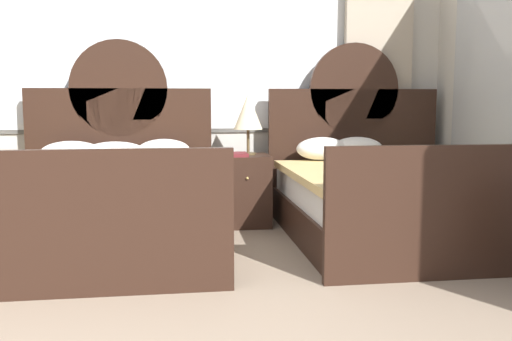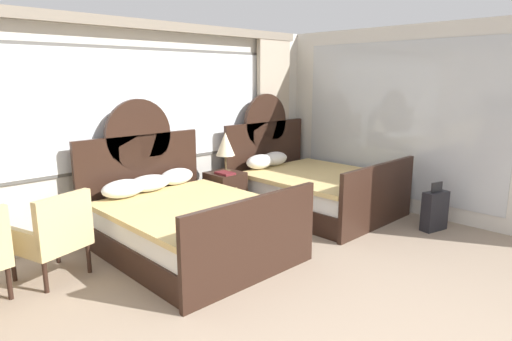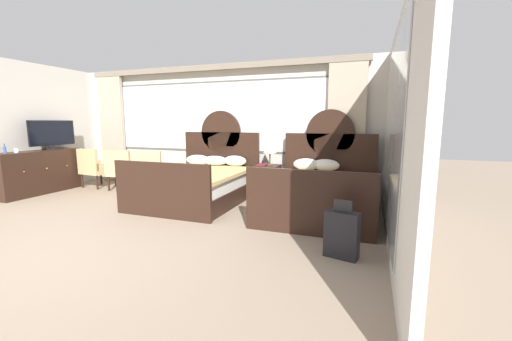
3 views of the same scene
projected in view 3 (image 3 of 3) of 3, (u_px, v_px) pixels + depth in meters
ground_plane at (54, 257)px, 3.48m from camera, size 24.00×24.00×0.00m
wall_back_window at (215, 124)px, 6.92m from camera, size 6.95×0.22×2.70m
wall_right_mirror at (396, 133)px, 3.67m from camera, size 0.08×4.54×2.70m
bed_near_window at (198, 183)px, 5.92m from camera, size 1.71×2.16×1.72m
bed_near_mirror at (320, 192)px, 5.14m from camera, size 1.71×2.16×1.72m
nightstand_between_beds at (267, 182)px, 6.15m from camera, size 0.46×0.48×0.65m
table_lamp_on_nightstand at (270, 145)px, 6.06m from camera, size 0.27×0.27×0.57m
book_on_nightstand at (262, 165)px, 6.04m from camera, size 0.18×0.26×0.03m
dresser_minibar at (39, 172)px, 6.58m from camera, size 0.48×1.67×0.89m
tv_flatscreen at (52, 134)px, 6.78m from camera, size 0.20×1.03×0.62m
bottle_spirit_blue at (5, 150)px, 5.88m from camera, size 0.05×0.05×0.19m
cup_on_dresser at (16, 150)px, 6.11m from camera, size 0.11×0.08×0.08m
armchair_by_window_left at (151, 170)px, 6.65m from camera, size 0.74×0.74×0.89m
armchair_by_window_centre at (123, 169)px, 6.90m from camera, size 0.68×0.68×0.89m
armchair_by_window_right at (95, 167)px, 7.16m from camera, size 0.65×0.65×0.89m
suitcase_on_floor at (342, 234)px, 3.44m from camera, size 0.39×0.24×0.65m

